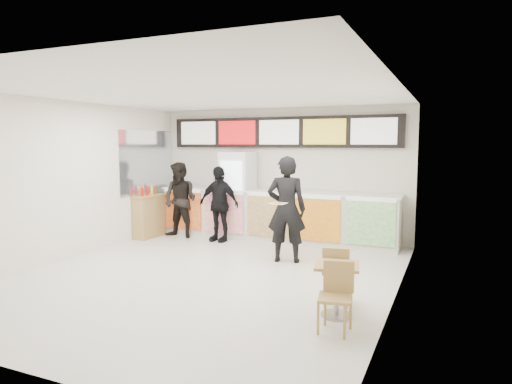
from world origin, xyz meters
The scene contains 15 objects.
floor centered at (0.00, 0.00, 0.00)m, with size 7.00×7.00×0.00m, color beige.
ceiling centered at (0.00, 0.00, 3.00)m, with size 7.00×7.00×0.00m, color white.
wall_back centered at (0.00, 3.50, 1.50)m, with size 6.00×6.00×0.00m, color silver.
wall_left centered at (-3.00, 0.00, 1.50)m, with size 7.00×7.00×0.00m, color silver.
wall_right centered at (3.00, 0.00, 1.50)m, with size 7.00×7.00×0.00m, color silver.
service_counter centered at (0.00, 3.09, 0.57)m, with size 5.56×0.77×1.14m.
menu_board centered at (0.00, 3.41, 2.45)m, with size 5.50×0.14×0.70m.
drinks_fridge centered at (-0.93, 3.11, 1.00)m, with size 0.70×0.67×2.00m.
mirror_panel centered at (-2.99, 2.45, 1.75)m, with size 0.01×2.00×1.50m, color #B2B7BF.
customer_main centered at (0.89, 1.43, 0.99)m, with size 0.72×0.47×1.97m, color black.
customer_left centered at (-2.12, 2.51, 0.88)m, with size 0.86×0.67×1.76m, color black.
customer_mid centered at (-1.12, 2.52, 0.85)m, with size 0.99×0.41×1.69m, color black.
pizza_slice centered at (0.89, 0.98, 1.16)m, with size 0.36×0.36×0.02m.
cafe_table centered at (2.40, -0.88, 0.47)m, with size 0.64×1.43×0.81m.
condiment_ledge centered at (-2.82, 2.24, 0.51)m, with size 0.36×0.89×1.19m.
Camera 1 is at (3.70, -6.44, 2.20)m, focal length 32.00 mm.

